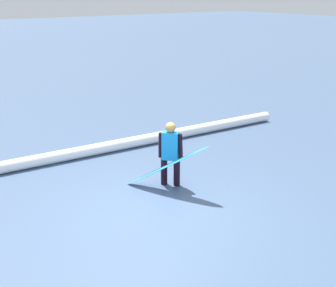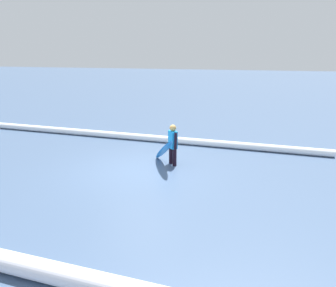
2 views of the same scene
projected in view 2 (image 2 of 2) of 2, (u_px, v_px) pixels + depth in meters
ground_plane at (140, 170)px, 11.09m from camera, size 120.11×120.11×0.00m
surfer at (173, 143)px, 11.40m from camera, size 0.37×0.45×1.40m
surfboard at (164, 150)px, 11.32m from camera, size 1.21×1.72×1.14m
wave_crest_foreground at (118, 135)px, 14.99m from camera, size 17.47×1.23×0.29m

